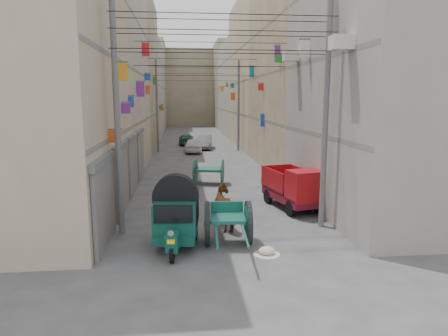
{
  "coord_description": "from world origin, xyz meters",
  "views": [
    {
      "loc": [
        -1.44,
        -7.7,
        4.63
      ],
      "look_at": [
        0.05,
        6.5,
        2.16
      ],
      "focal_mm": 32.0,
      "sensor_mm": 36.0,
      "label": 1
    }
  ],
  "objects": [
    {
      "name": "distant_car_grey",
      "position": [
        0.61,
        29.66,
        0.63
      ],
      "size": [
        1.69,
        3.91,
        1.25
      ],
      "primitive_type": "imported",
      "rotation": [
        0.0,
        0.0,
        -0.1
      ],
      "color": "#545857",
      "rests_on": "ground"
    },
    {
      "name": "building_row_right",
      "position": [
        8.0,
        34.13,
        6.46
      ],
      "size": [
        8.0,
        62.0,
        14.0
      ],
      "color": "gray",
      "rests_on": "ground"
    },
    {
      "name": "mini_truck",
      "position": [
        3.28,
        8.16,
        0.88
      ],
      "size": [
        2.12,
        3.49,
        1.83
      ],
      "rotation": [
        0.0,
        0.0,
        0.22
      ],
      "color": "black",
      "rests_on": "ground"
    },
    {
      "name": "horse",
      "position": [
        0.14,
        6.19,
        0.77
      ],
      "size": [
        1.34,
        1.99,
        1.54
      ],
      "primitive_type": "imported",
      "rotation": [
        0.0,
        0.0,
        3.45
      ],
      "color": "maroon",
      "rests_on": "ground"
    },
    {
      "name": "distant_car_green",
      "position": [
        -1.05,
        33.22,
        0.54
      ],
      "size": [
        1.58,
        3.75,
        1.08
      ],
      "primitive_type": "imported",
      "rotation": [
        0.0,
        0.0,
        3.16
      ],
      "color": "#1C523C",
      "rests_on": "ground"
    },
    {
      "name": "auto_rickshaw",
      "position": [
        -1.67,
        4.49,
        1.05
      ],
      "size": [
        1.6,
        2.59,
        1.78
      ],
      "rotation": [
        0.0,
        0.0,
        -0.09
      ],
      "color": "black",
      "rests_on": "ground"
    },
    {
      "name": "feed_sack",
      "position": [
        1.03,
        3.52,
        0.12
      ],
      "size": [
        0.5,
        0.4,
        0.25
      ],
      "primitive_type": "ellipsoid",
      "color": "beige",
      "rests_on": "ground"
    },
    {
      "name": "distant_car_white",
      "position": [
        -0.52,
        27.16,
        0.63
      ],
      "size": [
        1.55,
        3.72,
        1.26
      ],
      "primitive_type": "imported",
      "rotation": [
        0.0,
        0.0,
        3.13
      ],
      "color": "white",
      "rests_on": "ground"
    },
    {
      "name": "second_cart",
      "position": [
        -0.03,
        13.83,
        0.75
      ],
      "size": [
        1.83,
        1.68,
        1.4
      ],
      "rotation": [
        0.0,
        0.0,
        -0.2
      ],
      "color": "#125144",
      "rests_on": "ground"
    },
    {
      "name": "shutters_left",
      "position": [
        -3.92,
        10.38,
        1.49
      ],
      "size": [
        0.18,
        14.4,
        2.88
      ],
      "color": "#525257",
      "rests_on": "ground"
    },
    {
      "name": "overhead_cables",
      "position": [
        0.0,
        14.4,
        6.77
      ],
      "size": [
        7.4,
        22.52,
        1.12
      ],
      "color": "black",
      "rests_on": "ground"
    },
    {
      "name": "end_cap_building",
      "position": [
        0.0,
        66.0,
        6.5
      ],
      "size": [
        22.0,
        10.0,
        13.0
      ],
      "primitive_type": "cube",
      "color": "#9F977D",
      "rests_on": "ground"
    },
    {
      "name": "utility_poles",
      "position": [
        0.0,
        17.0,
        4.0
      ],
      "size": [
        7.4,
        22.2,
        8.0
      ],
      "color": "#5A5B5D",
      "rests_on": "ground"
    },
    {
      "name": "tonga_cart",
      "position": [
        -0.04,
        4.49,
        0.74
      ],
      "size": [
        1.55,
        3.21,
        1.42
      ],
      "rotation": [
        0.0,
        0.0,
        -0.06
      ],
      "color": "black",
      "rests_on": "ground"
    },
    {
      "name": "ac_units",
      "position": [
        3.65,
        7.67,
        7.43
      ],
      "size": [
        0.7,
        6.55,
        3.35
      ],
      "color": "beige",
      "rests_on": "ground"
    },
    {
      "name": "building_row_left",
      "position": [
        -8.0,
        34.13,
        6.46
      ],
      "size": [
        8.0,
        62.0,
        14.0
      ],
      "color": "tan",
      "rests_on": "ground"
    },
    {
      "name": "ground",
      "position": [
        0.0,
        0.0,
        0.0
      ],
      "size": [
        140.0,
        140.0,
        0.0
      ],
      "primitive_type": "plane",
      "color": "#424244",
      "rests_on": "ground"
    },
    {
      "name": "signboards",
      "position": [
        -0.01,
        21.66,
        3.43
      ],
      "size": [
        8.22,
        40.52,
        5.67
      ],
      "color": "#0B8183",
      "rests_on": "ground"
    }
  ]
}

